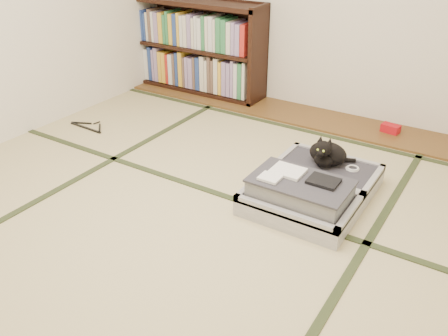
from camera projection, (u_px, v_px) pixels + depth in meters
The scene contains 9 objects.
floor at pixel (187, 224), 2.92m from camera, with size 4.50×4.50×0.00m, color #C6B584.
wood_strip at pixel (315, 118), 4.40m from camera, with size 4.00×0.50×0.02m, color brown.
red_item at pixel (391, 128), 4.08m from camera, with size 0.15×0.09×0.07m, color #B10E16.
tatami_borders at pixel (229, 189), 3.29m from camera, with size 4.00×4.50×0.01m.
bookcase at pixel (197, 49), 4.89m from camera, with size 1.49×0.34×0.96m.
suitcase at pixel (311, 189), 3.11m from camera, with size 0.69×0.92×0.27m.
cat at pixel (327, 154), 3.28m from camera, with size 0.31×0.31×0.25m.
cable_coil at pixel (353, 168), 3.26m from camera, with size 0.10×0.10×0.02m.
hanger at pixel (88, 127), 4.23m from camera, with size 0.40×0.19×0.01m.
Camera 1 is at (1.48, -1.91, 1.70)m, focal length 38.00 mm.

